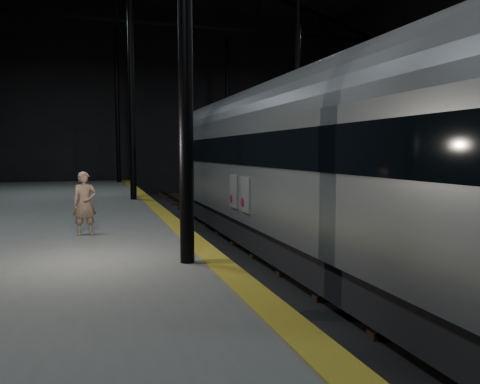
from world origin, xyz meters
name	(u,v)px	position (x,y,z in m)	size (l,w,h in m)	color
ground	(290,256)	(0.00, 0.00, 0.00)	(44.00, 44.00, 0.00)	black
platform_left	(6,256)	(-7.50, 0.00, 0.50)	(9.00, 43.80, 1.00)	#52524F
tactile_strip	(179,227)	(-3.25, 0.00, 1.00)	(0.50, 43.80, 0.01)	olive
track	(290,254)	(0.00, 0.00, 0.07)	(2.40, 43.00, 0.24)	#3F3328
train	(279,159)	(0.00, 0.86, 2.83)	(2.84, 18.96, 5.07)	#989B9F
woman	(85,203)	(-5.64, -0.39, 1.78)	(0.57, 0.37, 1.55)	tan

